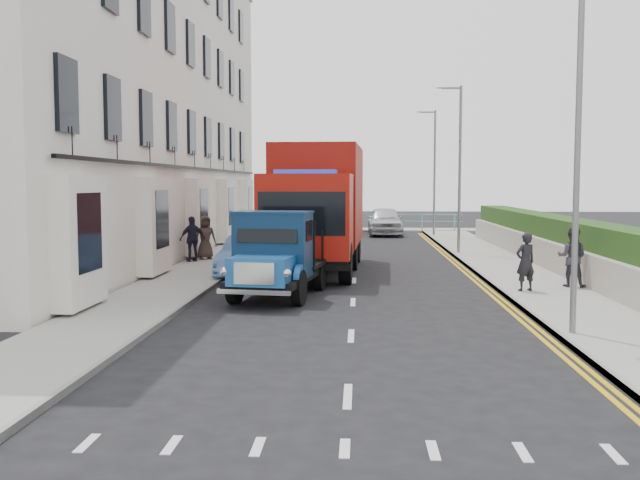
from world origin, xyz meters
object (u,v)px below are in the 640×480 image
Objects in this scene: lamp_far at (432,165)px; bedford_lorry at (275,260)px; lamp_near at (572,132)px; lamp_mid at (457,159)px; red_lorry at (317,204)px; pedestrian_east_near at (525,262)px; parked_car_front at (274,256)px.

lamp_far is 1.41× the size of bedford_lorry.
lamp_near is 1.41× the size of bedford_lorry.
lamp_near and lamp_far have the same top height.
red_lorry is at bearing -135.01° from lamp_mid.
lamp_near is at bearing -90.00° from lamp_far.
lamp_mid is (0.00, 16.00, 0.00)m from lamp_near.
lamp_mid reaches higher than bedford_lorry.
lamp_far is 16.50m from red_lorry.
pedestrian_east_near is (0.44, -10.62, -3.09)m from lamp_mid.
parked_car_front is at bearing -49.34° from pedestrian_east_near.
lamp_near is 8.10m from bedford_lorry.
lamp_far reaches higher than parked_car_front.
bedford_lorry is at bearing 145.30° from lamp_near.
lamp_near is 16.00m from lamp_mid.
pedestrian_east_near is at bearing -38.62° from red_lorry.
pedestrian_east_near is (7.21, -3.62, 0.26)m from parked_car_front.
pedestrian_east_near is at bearing -88.79° from lamp_far.
red_lorry reaches higher than pedestrian_east_near.
red_lorry reaches higher than parked_car_front.
lamp_mid is 1.85× the size of parked_car_front.
bedford_lorry is 6.39m from red_lorry.
lamp_mid is 11.07m from pedestrian_east_near.
lamp_near reaches higher than parked_car_front.
parked_car_front is at bearing 126.98° from lamp_near.
lamp_mid is 13.57m from bedford_lorry.
lamp_near is 1.85× the size of parked_car_front.
lamp_far is at bearing 71.35° from parked_car_front.
bedford_lorry is at bearing -79.97° from parked_car_front.
lamp_mid is 1.41× the size of bedford_lorry.
lamp_near is at bearing -49.93° from parked_car_front.
lamp_far is at bearing 90.00° from lamp_near.
red_lorry is at bearing 91.58° from bedford_lorry.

